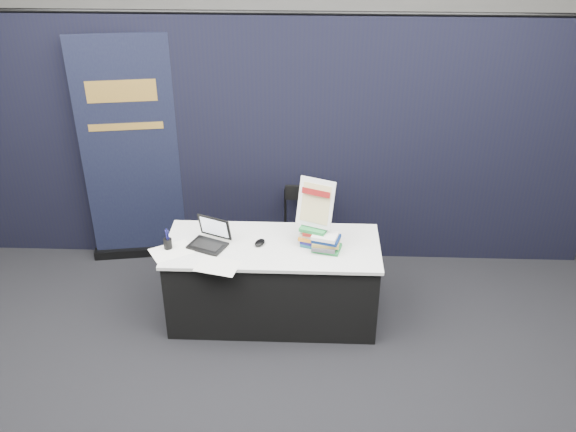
# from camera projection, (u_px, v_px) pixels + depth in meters

# --- Properties ---
(floor) EXTENTS (8.00, 8.00, 0.00)m
(floor) POSITION_uv_depth(u_px,v_px,m) (269.00, 358.00, 5.26)
(floor) COLOR black
(floor) RESTS_ON ground
(wall_back) EXTENTS (8.00, 0.02, 3.50)m
(wall_back) POSITION_uv_depth(u_px,v_px,m) (289.00, 25.00, 7.86)
(wall_back) COLOR #ACA9A2
(wall_back) RESTS_ON floor
(drape_partition) EXTENTS (6.00, 0.08, 2.40)m
(drape_partition) POSITION_uv_depth(u_px,v_px,m) (279.00, 145.00, 6.05)
(drape_partition) COLOR black
(drape_partition) RESTS_ON floor
(display_table) EXTENTS (1.80, 0.75, 0.75)m
(display_table) POSITION_uv_depth(u_px,v_px,m) (273.00, 281.00, 5.55)
(display_table) COLOR black
(display_table) RESTS_ON floor
(laptop) EXTENTS (0.35, 0.34, 0.23)m
(laptop) POSITION_uv_depth(u_px,v_px,m) (208.00, 239.00, 5.34)
(laptop) COLOR black
(laptop) RESTS_ON display_table
(mouse) EXTENTS (0.12, 0.14, 0.04)m
(mouse) POSITION_uv_depth(u_px,v_px,m) (260.00, 243.00, 5.36)
(mouse) COLOR black
(mouse) RESTS_ON display_table
(brochure_left) EXTENTS (0.40, 0.37, 0.00)m
(brochure_left) POSITION_uv_depth(u_px,v_px,m) (171.00, 251.00, 5.28)
(brochure_left) COLOR white
(brochure_left) RESTS_ON display_table
(brochure_mid) EXTENTS (0.38, 0.31, 0.00)m
(brochure_mid) POSITION_uv_depth(u_px,v_px,m) (218.00, 266.00, 5.09)
(brochure_mid) COLOR white
(brochure_mid) RESTS_ON display_table
(brochure_right) EXTENTS (0.27, 0.20, 0.00)m
(brochure_right) POSITION_uv_depth(u_px,v_px,m) (214.00, 242.00, 5.40)
(brochure_right) COLOR silver
(brochure_right) RESTS_ON display_table
(pen_cup) EXTENTS (0.07, 0.07, 0.09)m
(pen_cup) POSITION_uv_depth(u_px,v_px,m) (168.00, 244.00, 5.29)
(pen_cup) COLOR black
(pen_cup) RESTS_ON display_table
(book_stack_tall) EXTENTS (0.26, 0.22, 0.18)m
(book_stack_tall) POSITION_uv_depth(u_px,v_px,m) (315.00, 236.00, 5.32)
(book_stack_tall) COLOR #195461
(book_stack_tall) RESTS_ON display_table
(book_stack_short) EXTENTS (0.23, 0.19, 0.15)m
(book_stack_short) POSITION_uv_depth(u_px,v_px,m) (326.00, 242.00, 5.26)
(book_stack_short) COLOR #207B39
(book_stack_short) RESTS_ON display_table
(info_sign) EXTENTS (0.33, 0.22, 0.41)m
(info_sign) POSITION_uv_depth(u_px,v_px,m) (316.00, 204.00, 5.20)
(info_sign) COLOR black
(info_sign) RESTS_ON book_stack_tall
(pullup_banner) EXTENTS (0.96, 0.25, 2.26)m
(pullup_banner) POSITION_uv_depth(u_px,v_px,m) (132.00, 166.00, 6.11)
(pullup_banner) COLOR black
(pullup_banner) RESTS_ON floor
(stacking_chair) EXTENTS (0.40, 0.40, 0.87)m
(stacking_chair) POSITION_uv_depth(u_px,v_px,m) (304.00, 229.00, 6.11)
(stacking_chair) COLOR black
(stacking_chair) RESTS_ON floor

